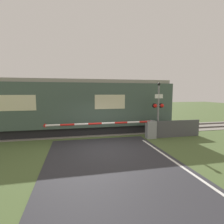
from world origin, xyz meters
The scene contains 6 objects.
ground_plane centered at (0.00, 0.00, 0.00)m, with size 80.00×80.00×0.00m, color #4C6033.
track_bed centered at (0.00, 4.13, 0.02)m, with size 36.00×3.20×0.13m.
train centered at (-4.78, 4.12, 1.94)m, with size 20.43×2.95×3.78m.
crossing_barrier centered at (2.58, 1.43, 0.67)m, with size 6.73×0.44×1.18m.
signal_post centered at (3.78, 1.56, 2.00)m, with size 0.77×0.26×3.53m.
roadside_fence centered at (4.99, 1.37, 0.55)m, with size 3.40×0.06×1.10m.
Camera 1 is at (-1.54, -8.68, 2.90)m, focal length 28.00 mm.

